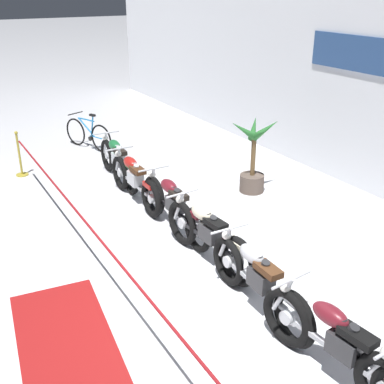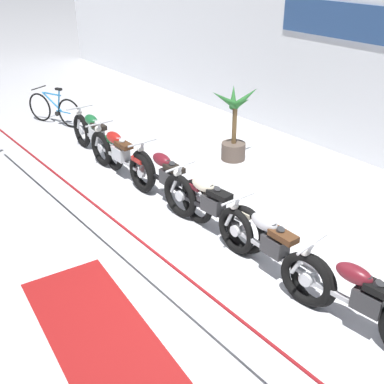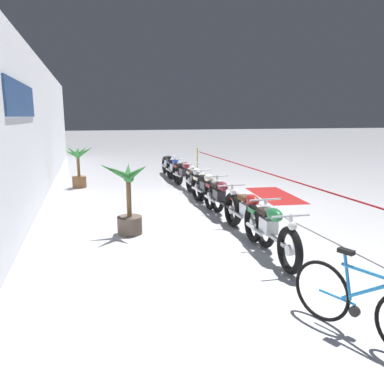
% 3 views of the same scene
% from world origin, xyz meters
% --- Properties ---
extents(ground_plane, '(120.00, 120.00, 0.00)m').
position_xyz_m(ground_plane, '(0.00, 0.00, 0.00)').
color(ground_plane, silver).
extents(motorcycle_green_0, '(2.31, 0.62, 0.95)m').
position_xyz_m(motorcycle_green_0, '(-4.65, 0.69, 0.47)').
color(motorcycle_green_0, black).
rests_on(motorcycle_green_0, ground).
extents(motorcycle_red_1, '(2.28, 0.62, 0.95)m').
position_xyz_m(motorcycle_red_1, '(-3.46, 0.57, 0.47)').
color(motorcycle_red_1, black).
rests_on(motorcycle_red_1, ground).
extents(motorcycle_maroon_2, '(2.37, 0.62, 0.96)m').
position_xyz_m(motorcycle_maroon_2, '(-1.97, 0.66, 0.48)').
color(motorcycle_maroon_2, black).
rests_on(motorcycle_maroon_2, ground).
extents(motorcycle_cream_3, '(2.25, 0.62, 0.97)m').
position_xyz_m(motorcycle_cream_3, '(-0.76, 0.62, 0.48)').
color(motorcycle_cream_3, black).
rests_on(motorcycle_cream_3, ground).
extents(motorcycle_silver_4, '(2.21, 0.62, 0.95)m').
position_xyz_m(motorcycle_silver_4, '(0.62, 0.55, 0.47)').
color(motorcycle_silver_4, black).
rests_on(motorcycle_silver_4, ground).
extents(motorcycle_maroon_5, '(2.32, 0.63, 0.96)m').
position_xyz_m(motorcycle_maroon_5, '(2.08, 0.53, 0.48)').
color(motorcycle_maroon_5, black).
rests_on(motorcycle_maroon_5, ground).
extents(bicycle, '(1.65, 0.74, 0.98)m').
position_xyz_m(bicycle, '(-7.22, 0.88, 0.40)').
color(bicycle, black).
rests_on(bicycle, ground).
extents(potted_palm_right_of_row, '(1.02, 1.01, 1.56)m').
position_xyz_m(potted_palm_right_of_row, '(-2.73, 2.94, 0.67)').
color(potted_palm_right_of_row, brown).
rests_on(potted_palm_right_of_row, ground).
extents(stanchion_far_left, '(12.06, 0.28, 1.05)m').
position_xyz_m(stanchion_far_left, '(-1.51, -1.11, 0.75)').
color(stanchion_far_left, gold).
rests_on(stanchion_far_left, ground).
extents(floor_banner, '(2.78, 1.43, 0.01)m').
position_xyz_m(floor_banner, '(0.04, -1.90, 0.00)').
color(floor_banner, maroon).
rests_on(floor_banner, ground).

